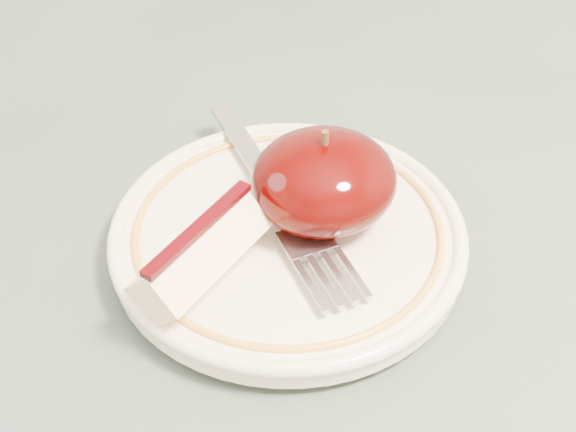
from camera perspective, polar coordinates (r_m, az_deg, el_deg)
name	(u,v)px	position (r m, az deg, el deg)	size (l,w,h in m)	color
plate	(288,235)	(0.44, 0.00, -1.35)	(0.20, 0.20, 0.02)	#EEE5C7
apple_half	(323,181)	(0.43, 2.53, 2.52)	(0.08, 0.08, 0.06)	black
apple_wedge	(201,254)	(0.40, -6.19, -2.73)	(0.08, 0.07, 0.04)	#FCECB9
fork	(279,199)	(0.45, -0.65, 1.23)	(0.03, 0.19, 0.00)	#92959A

